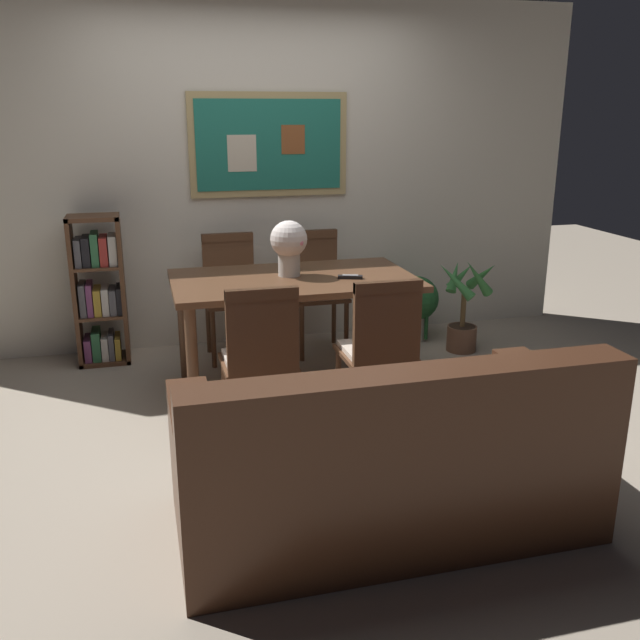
# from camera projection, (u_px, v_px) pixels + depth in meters

# --- Properties ---
(ground_plane) EXTENTS (12.00, 12.00, 0.00)m
(ground_plane) POSITION_uv_depth(u_px,v_px,m) (302.00, 414.00, 4.23)
(ground_plane) COLOR tan
(wall_back_with_painting) EXTENTS (5.20, 0.14, 2.60)m
(wall_back_with_painting) POSITION_uv_depth(u_px,v_px,m) (254.00, 175.00, 5.30)
(wall_back_with_painting) COLOR silver
(wall_back_with_painting) RESTS_ON ground_plane
(dining_table) EXTENTS (1.54, 0.90, 0.76)m
(dining_table) POSITION_uv_depth(u_px,v_px,m) (294.00, 292.00, 4.45)
(dining_table) COLOR brown
(dining_table) RESTS_ON ground_plane
(dining_chair_near_right) EXTENTS (0.40, 0.41, 0.91)m
(dining_chair_near_right) POSITION_uv_depth(u_px,v_px,m) (380.00, 342.00, 3.87)
(dining_chair_near_right) COLOR brown
(dining_chair_near_right) RESTS_ON ground_plane
(dining_chair_near_left) EXTENTS (0.40, 0.41, 0.91)m
(dining_chair_near_left) POSITION_uv_depth(u_px,v_px,m) (260.00, 351.00, 3.72)
(dining_chair_near_left) COLOR brown
(dining_chair_near_left) RESTS_ON ground_plane
(dining_chair_far_left) EXTENTS (0.40, 0.41, 0.91)m
(dining_chair_far_left) POSITION_uv_depth(u_px,v_px,m) (231.00, 285.00, 5.12)
(dining_chair_far_left) COLOR brown
(dining_chair_far_left) RESTS_ON ground_plane
(dining_chair_far_right) EXTENTS (0.40, 0.41, 0.91)m
(dining_chair_far_right) POSITION_uv_depth(u_px,v_px,m) (316.00, 281.00, 5.25)
(dining_chair_far_right) COLOR brown
(dining_chair_far_right) RESTS_ON ground_plane
(leather_couch) EXTENTS (1.80, 0.84, 0.84)m
(leather_couch) POSITION_uv_depth(u_px,v_px,m) (388.00, 465.00, 2.99)
(leather_couch) COLOR #472819
(leather_couch) RESTS_ON ground_plane
(bookshelf) EXTENTS (0.36, 0.28, 1.08)m
(bookshelf) POSITION_uv_depth(u_px,v_px,m) (100.00, 293.00, 4.97)
(bookshelf) COLOR brown
(bookshelf) RESTS_ON ground_plane
(potted_ivy) EXTENTS (0.36, 0.36, 0.52)m
(potted_ivy) POSITION_uv_depth(u_px,v_px,m) (416.00, 303.00, 5.55)
(potted_ivy) COLOR #B2ADA3
(potted_ivy) RESTS_ON ground_plane
(potted_palm) EXTENTS (0.48, 0.44, 0.76)m
(potted_palm) POSITION_uv_depth(u_px,v_px,m) (464.00, 310.00, 5.25)
(potted_palm) COLOR brown
(potted_palm) RESTS_ON ground_plane
(flower_vase) EXTENTS (0.24, 0.24, 0.36)m
(flower_vase) POSITION_uv_depth(u_px,v_px,m) (289.00, 244.00, 4.41)
(flower_vase) COLOR beige
(flower_vase) RESTS_ON dining_table
(tv_remote) EXTENTS (0.16, 0.09, 0.02)m
(tv_remote) POSITION_uv_depth(u_px,v_px,m) (350.00, 277.00, 4.39)
(tv_remote) COLOR black
(tv_remote) RESTS_ON dining_table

